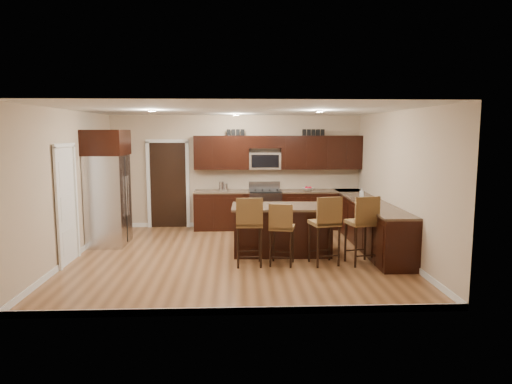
{
  "coord_description": "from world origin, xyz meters",
  "views": [
    {
      "loc": [
        -0.0,
        -8.29,
        2.31
      ],
      "look_at": [
        0.37,
        0.4,
        1.16
      ],
      "focal_mm": 32.0,
      "sensor_mm": 36.0,
      "label": 1
    }
  ],
  "objects_px": {
    "range": "(265,209)",
    "stool_right": "(326,222)",
    "stool_mid": "(282,227)",
    "island": "(282,231)",
    "refrigerator": "(108,187)",
    "stool_left": "(249,223)",
    "stool_extra": "(363,222)"
  },
  "relations": [
    {
      "from": "island",
      "to": "refrigerator",
      "type": "height_order",
      "value": "refrigerator"
    },
    {
      "from": "stool_left",
      "to": "stool_extra",
      "type": "relative_size",
      "value": 0.99
    },
    {
      "from": "stool_right",
      "to": "range",
      "type": "bearing_deg",
      "value": 92.94
    },
    {
      "from": "range",
      "to": "island",
      "type": "xyz_separation_m",
      "value": [
        0.18,
        -2.23,
        -0.04
      ]
    },
    {
      "from": "stool_right",
      "to": "stool_extra",
      "type": "bearing_deg",
      "value": -12.68
    },
    {
      "from": "stool_mid",
      "to": "stool_extra",
      "type": "bearing_deg",
      "value": 13.07
    },
    {
      "from": "stool_left",
      "to": "refrigerator",
      "type": "relative_size",
      "value": 0.52
    },
    {
      "from": "stool_left",
      "to": "stool_mid",
      "type": "relative_size",
      "value": 1.1
    },
    {
      "from": "range",
      "to": "stool_right",
      "type": "bearing_deg",
      "value": -74.37
    },
    {
      "from": "stool_left",
      "to": "stool_extra",
      "type": "bearing_deg",
      "value": -0.1
    },
    {
      "from": "range",
      "to": "stool_mid",
      "type": "bearing_deg",
      "value": -88.29
    },
    {
      "from": "range",
      "to": "island",
      "type": "bearing_deg",
      "value": -85.3
    },
    {
      "from": "stool_right",
      "to": "refrigerator",
      "type": "height_order",
      "value": "refrigerator"
    },
    {
      "from": "stool_extra",
      "to": "island",
      "type": "bearing_deg",
      "value": 134.68
    },
    {
      "from": "stool_mid",
      "to": "refrigerator",
      "type": "relative_size",
      "value": 0.47
    },
    {
      "from": "stool_right",
      "to": "stool_mid",
      "type": "bearing_deg",
      "value": 166.79
    },
    {
      "from": "island",
      "to": "stool_right",
      "type": "relative_size",
      "value": 1.58
    },
    {
      "from": "stool_left",
      "to": "island",
      "type": "bearing_deg",
      "value": 52.55
    },
    {
      "from": "stool_mid",
      "to": "range",
      "type": "bearing_deg",
      "value": 105.07
    },
    {
      "from": "stool_right",
      "to": "refrigerator",
      "type": "relative_size",
      "value": 0.52
    },
    {
      "from": "range",
      "to": "stool_mid",
      "type": "relative_size",
      "value": 1.01
    },
    {
      "from": "stool_extra",
      "to": "refrigerator",
      "type": "bearing_deg",
      "value": 148.18
    },
    {
      "from": "range",
      "to": "stool_left",
      "type": "xyz_separation_m",
      "value": [
        -0.47,
        -3.08,
        0.28
      ]
    },
    {
      "from": "range",
      "to": "stool_left",
      "type": "relative_size",
      "value": 0.92
    },
    {
      "from": "stool_mid",
      "to": "refrigerator",
      "type": "bearing_deg",
      "value": 167.25
    },
    {
      "from": "range",
      "to": "stool_right",
      "type": "relative_size",
      "value": 0.91
    },
    {
      "from": "stool_left",
      "to": "refrigerator",
      "type": "height_order",
      "value": "refrigerator"
    },
    {
      "from": "range",
      "to": "stool_left",
      "type": "bearing_deg",
      "value": -98.6
    },
    {
      "from": "range",
      "to": "stool_mid",
      "type": "xyz_separation_m",
      "value": [
        0.09,
        -3.07,
        0.21
      ]
    },
    {
      "from": "stool_mid",
      "to": "stool_extra",
      "type": "height_order",
      "value": "stool_extra"
    },
    {
      "from": "stool_right",
      "to": "stool_extra",
      "type": "distance_m",
      "value": 0.65
    },
    {
      "from": "range",
      "to": "refrigerator",
      "type": "bearing_deg",
      "value": -156.85
    }
  ]
}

